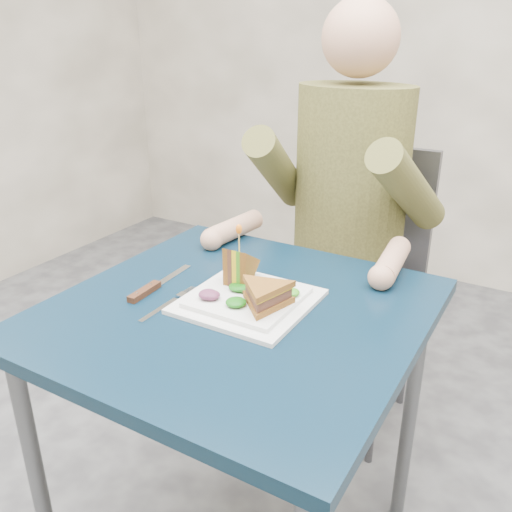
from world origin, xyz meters
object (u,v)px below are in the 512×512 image
Objects in this scene: table at (237,339)px; diner at (350,163)px; sandwich_upright at (239,268)px; sandwich_flat at (265,295)px; chair at (355,267)px; plate at (248,300)px; fork at (168,304)px; knife at (150,288)px.

diner is at bearing 90.00° from table.
table is 0.16m from sandwich_upright.
table is 4.04× the size of sandwich_flat.
sandwich_upright is (-0.04, -0.55, -0.13)m from diner.
chair reaches higher than plate.
fork is 0.09m from knife.
chair is 0.83m from fork.
sandwich_upright reaches higher than knife.
diner is 4.01× the size of sandwich_flat.
plate is (0.01, -0.59, -0.18)m from diner.
chair is 7.40× the size of sandwich_upright.
sandwich_upright reaches higher than fork.
table is at bearing -179.90° from sandwich_flat.
knife is (-0.17, -0.11, -0.05)m from sandwich_upright.
plate is at bearing 33.61° from fork.
diner is 4.16× the size of fork.
knife is at bearing -170.44° from table.
diner is 0.71m from knife.
plate is at bearing -88.74° from diner.
table is 2.88× the size of plate.
diner is 5.93× the size of sandwich_upright.
chair reaches higher than table.
plate is at bearing 15.23° from knife.
diner reaches higher than fork.
chair is 1.25× the size of diner.
plate is at bearing -88.94° from chair.
chair is at bearing 91.06° from plate.
sandwich_upright reaches higher than sandwich_flat.
chair is at bearing 80.77° from fork.
fork is at bearing -123.64° from sandwich_upright.
table is 3.38× the size of knife.
diner is 0.56m from sandwich_upright.
plate is (0.01, -0.70, 0.20)m from chair.
knife is at bearing 155.98° from fork.
plate reaches higher than table.
table is at bearing 28.27° from fork.
table is at bearing -62.40° from sandwich_upright.
chair is (0.00, 0.73, -0.11)m from table.
fork is (-0.13, -0.69, -0.18)m from diner.
fork is (-0.13, -0.80, 0.19)m from chair.
plate reaches higher than knife.
chair is at bearing 90.00° from diner.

